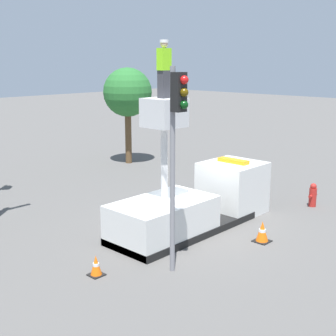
# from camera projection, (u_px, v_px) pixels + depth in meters

# --- Properties ---
(ground_plane) EXTENTS (120.00, 120.00, 0.00)m
(ground_plane) POSITION_uv_depth(u_px,v_px,m) (184.00, 231.00, 16.17)
(ground_plane) COLOR #565451
(bucket_truck) EXTENTS (6.69, 2.11, 4.61)m
(bucket_truck) POSITION_uv_depth(u_px,v_px,m) (195.00, 202.00, 16.38)
(bucket_truck) COLOR black
(bucket_truck) RESTS_ON ground
(worker) EXTENTS (0.40, 0.26, 1.75)m
(worker) POSITION_uv_depth(u_px,v_px,m) (164.00, 69.00, 14.24)
(worker) COLOR #38383D
(worker) RESTS_ON bucket_truck
(traffic_light_pole) EXTENTS (0.34, 0.57, 5.61)m
(traffic_light_pole) POSITION_uv_depth(u_px,v_px,m) (176.00, 131.00, 12.13)
(traffic_light_pole) COLOR gray
(traffic_light_pole) RESTS_ON ground
(fire_hydrant) EXTENTS (0.54, 0.30, 0.96)m
(fire_hydrant) POSITION_uv_depth(u_px,v_px,m) (313.00, 195.00, 18.77)
(fire_hydrant) COLOR #B2231E
(fire_hydrant) RESTS_ON ground
(traffic_cone_rear) EXTENTS (0.40, 0.40, 0.58)m
(traffic_cone_rear) POSITION_uv_depth(u_px,v_px,m) (96.00, 266.00, 12.75)
(traffic_cone_rear) COLOR black
(traffic_cone_rear) RESTS_ON ground
(traffic_cone_curbside) EXTENTS (0.51, 0.51, 0.69)m
(traffic_cone_curbside) POSITION_uv_depth(u_px,v_px,m) (262.00, 232.00, 15.13)
(traffic_cone_curbside) COLOR black
(traffic_cone_curbside) RESTS_ON ground
(tree_left_bg) EXTENTS (2.72, 2.72, 5.38)m
(tree_left_bg) POSITION_uv_depth(u_px,v_px,m) (128.00, 93.00, 26.00)
(tree_left_bg) COLOR brown
(tree_left_bg) RESTS_ON ground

